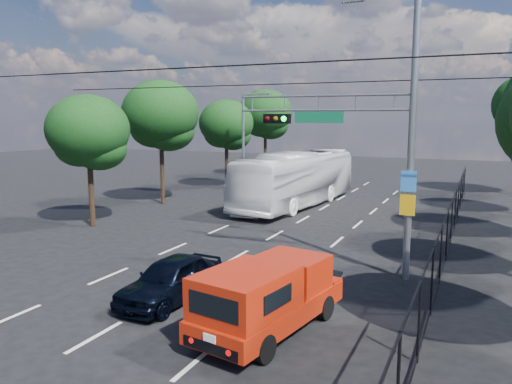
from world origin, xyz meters
The scene contains 14 objects.
ground centered at (0.00, 0.00, 0.00)m, with size 120.00×120.00×0.00m, color black.
lane_markings centered at (0.00, 14.00, 0.01)m, with size 6.12×38.00×0.01m.
signal_mast centered at (5.28, 7.99, 5.24)m, with size 6.43×0.39×9.50m.
streetlight_left centered at (-6.33, 22.00, 3.94)m, with size 2.09×0.22×7.08m.
utility_wires centered at (0.00, 8.83, 7.23)m, with size 22.00×5.04×0.74m.
fence_right centered at (7.60, 12.17, 1.03)m, with size 0.06×34.03×2.00m.
tree_left_b centered at (-9.18, 10.02, 4.58)m, with size 4.08×4.08×6.63m.
tree_left_c centered at (-9.78, 17.02, 5.40)m, with size 4.80×4.80×7.80m.
tree_left_d centered at (-9.38, 25.02, 4.72)m, with size 4.20×4.20×6.83m.
tree_left_e centered at (-9.58, 33.02, 5.53)m, with size 4.92×4.92×7.99m.
red_pickup centered at (3.88, 2.11, 1.00)m, with size 2.67×5.28×1.88m.
navy_hatchback centered at (0.35, 2.93, 0.68)m, with size 1.60×3.98×1.36m, color black.
white_bus centered at (-1.80, 19.95, 1.70)m, with size 2.85×12.18×3.39m, color white.
white_van centered at (-3.00, 16.06, 0.61)m, with size 1.30×3.72×1.23m, color silver.
Camera 1 is at (8.67, -9.16, 5.53)m, focal length 35.00 mm.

